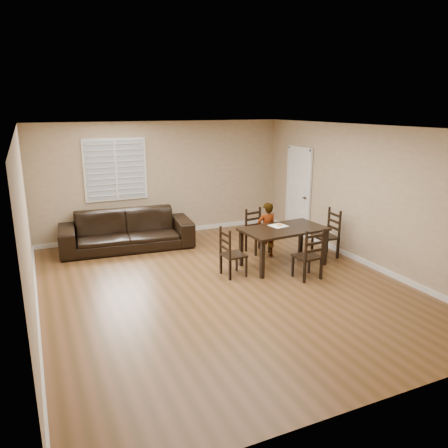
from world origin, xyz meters
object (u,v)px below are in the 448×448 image
Objects in this scene: donut at (279,225)px; sofa at (127,230)px; dining_table at (284,232)px; child at (267,230)px; chair_near at (255,232)px; chair_right at (330,235)px; chair_far at (311,257)px; chair_left at (228,255)px.

sofa reaches higher than donut.
sofa is at bearing 133.59° from dining_table.
dining_table is 3.45m from sofa.
child reaches higher than dining_table.
chair_near is 1.58m from chair_right.
dining_table is 1.76× the size of chair_far.
chair_far is at bearing -124.25° from chair_left.
chair_right is at bearing 159.18° from child.
chair_right is at bearing -46.07° from chair_near.
sofa is at bearing -32.80° from child.
child reaches higher than donut.
child is 0.41× the size of sofa.
chair_far is 0.95× the size of chair_right.
chair_near reaches higher than donut.
chair_right is (1.12, 0.93, 0.02)m from chair_far.
sofa is (-2.47, 1.29, -0.01)m from chair_near.
child is (0.04, -0.43, 0.15)m from chair_near.
chair_far is at bearing 95.93° from child.
child reaches higher than sofa.
chair_left is 0.92× the size of chair_right.
chair_near reaches higher than dining_table.
chair_far reaches higher than dining_table.
chair_right is (2.41, 0.16, 0.04)m from chair_left.
chair_right is 9.80× the size of donut.
chair_far is at bearing -90.08° from dining_table.
chair_near is 1.88m from chair_far.
chair_near is at bearing 96.32° from donut.
chair_right is 1.34m from child.
dining_table is at bearing 95.98° from child.
chair_left is (-1.28, 0.76, -0.02)m from chair_far.
chair_left is at bearing -56.11° from sofa.
chair_left is 2.41m from chair_right.
chair_near is at bearing -49.18° from chair_left.
chair_near is at bearing -123.13° from chair_right.
donut is at bearing -93.12° from chair_near.
chair_left is at bearing -82.59° from chair_right.
child is 0.46m from donut.
chair_right is 0.36× the size of sofa.
chair_left is 0.80× the size of child.
chair_right is (1.18, 0.07, -0.22)m from dining_table.
chair_near is 9.15× the size of donut.
donut is 0.04× the size of sofa.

